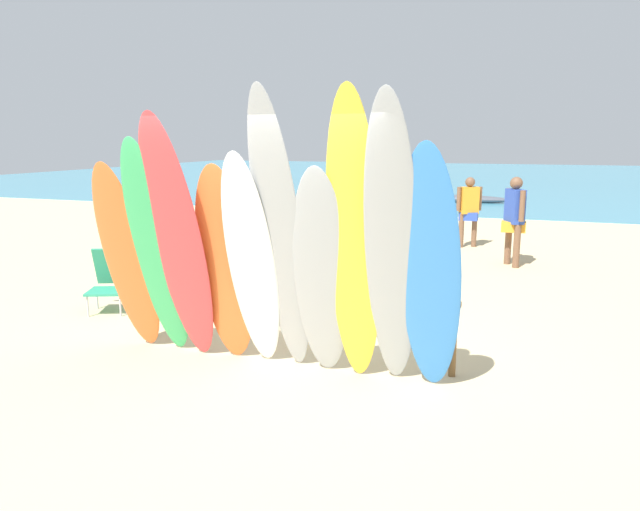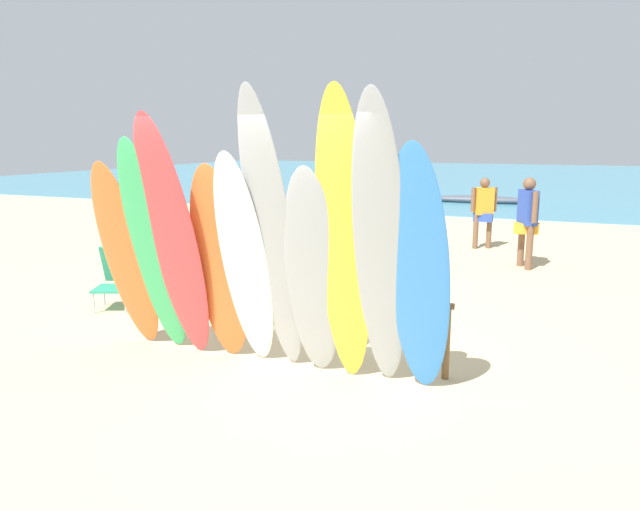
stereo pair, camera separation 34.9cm
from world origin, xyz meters
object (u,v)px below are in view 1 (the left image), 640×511
object	(u,v)px
surfboard_orange_3	(225,266)
beach_chair_red	(209,255)
beachgoer_strolling	(469,207)
beach_chair_blue	(111,278)
surfboard_grey_8	(391,248)
surfboard_grey_5	(280,238)
distant_boat	(458,199)
surfboard_rack	(287,300)
surfboard_green_1	(157,252)
surfboard_grey_6	(321,275)
surfboard_orange_0	(127,260)
surfboard_white_4	(252,264)
beachgoer_by_water	(514,215)
beachgoer_near_rack	(360,197)
surfboard_yellow_7	(354,242)
surfboard_blue_9	(430,273)
surfboard_red_2	(178,243)

from	to	relation	value
surfboard_orange_3	beach_chair_red	size ratio (longest dim) A/B	2.54
beachgoer_strolling	beach_chair_blue	distance (m)	7.68
surfboard_grey_8	surfboard_grey_5	bearing A→B (deg)	176.50
surfboard_grey_5	beach_chair_blue	bearing A→B (deg)	159.96
beach_chair_red	distant_boat	world-z (taller)	beach_chair_red
surfboard_rack	distant_boat	xyz separation A→B (m)	(-0.04, 16.46, -0.48)
surfboard_green_1	beach_chair_blue	bearing A→B (deg)	138.31
surfboard_grey_6	beachgoer_strolling	bearing A→B (deg)	80.26
surfboard_grey_8	beach_chair_blue	size ratio (longest dim) A/B	3.38
surfboard_orange_3	beach_chair_blue	xyz separation A→B (m)	(-2.46, 1.27, -0.61)
distant_boat	surfboard_orange_0	bearing A→B (deg)	-95.22
surfboard_grey_6	distant_boat	xyz separation A→B (m)	(-0.60, 16.96, -0.91)
surfboard_white_4	beach_chair_red	xyz separation A→B (m)	(-2.38, 3.24, -0.67)
surfboard_orange_3	beachgoer_by_water	distance (m)	6.58
surfboard_green_1	surfboard_grey_8	size ratio (longest dim) A/B	0.86
beachgoer_near_rack	beachgoer_strolling	world-z (taller)	beachgoer_near_rack
beachgoer_strolling	beach_chair_red	bearing A→B (deg)	19.73
surfboard_orange_3	beachgoer_strolling	distance (m)	7.91
surfboard_yellow_7	surfboard_grey_8	xyz separation A→B (m)	(0.36, -0.05, -0.02)
surfboard_rack	surfboard_yellow_7	world-z (taller)	surfboard_yellow_7
surfboard_grey_6	beachgoer_near_rack	bearing A→B (deg)	98.04
surfboard_rack	surfboard_white_4	bearing A→B (deg)	-106.43
surfboard_yellow_7	beach_chair_blue	distance (m)	4.18
surfboard_blue_9	beachgoer_by_water	world-z (taller)	surfboard_blue_9
surfboard_green_1	surfboard_yellow_7	world-z (taller)	surfboard_yellow_7
surfboard_orange_0	beach_chair_red	world-z (taller)	surfboard_orange_0
surfboard_rack	surfboard_orange_0	bearing A→B (deg)	-161.29
surfboard_yellow_7	surfboard_orange_0	bearing A→B (deg)	177.48
surfboard_orange_0	surfboard_orange_3	distance (m)	1.11
surfboard_orange_3	surfboard_blue_9	world-z (taller)	surfboard_blue_9
surfboard_rack	surfboard_blue_9	xyz separation A→B (m)	(1.58, -0.56, 0.54)
surfboard_orange_0	distant_boat	size ratio (longest dim) A/B	0.58
surfboard_white_4	surfboard_grey_5	world-z (taller)	surfboard_grey_5
surfboard_white_4	beach_chair_red	distance (m)	4.08
surfboard_green_1	surfboard_grey_8	xyz separation A→B (m)	(2.45, -0.03, 0.19)
beach_chair_blue	surfboard_grey_5	bearing A→B (deg)	-46.37
surfboard_rack	beachgoer_by_water	size ratio (longest dim) A/B	2.21
surfboard_orange_3	beachgoer_by_water	size ratio (longest dim) A/B	1.30
surfboard_grey_8	beachgoer_strolling	world-z (taller)	surfboard_grey_8
surfboard_white_4	surfboard_grey_8	distance (m)	1.43
surfboard_orange_3	surfboard_blue_9	bearing A→B (deg)	-8.54
surfboard_orange_3	beach_chair_blue	bearing A→B (deg)	147.15
surfboard_orange_0	beachgoer_by_water	bearing A→B (deg)	55.93
beachgoer_by_water	beachgoer_strolling	bearing A→B (deg)	-179.10
surfboard_white_4	beachgoer_by_water	size ratio (longest dim) A/B	1.40
surfboard_grey_6	beachgoer_strolling	size ratio (longest dim) A/B	1.42
surfboard_grey_5	surfboard_grey_8	size ratio (longest dim) A/B	1.02
surfboard_red_2	beachgoer_near_rack	world-z (taller)	surfboard_red_2
surfboard_grey_5	surfboard_yellow_7	xyz separation A→B (m)	(0.71, 0.02, -0.01)
surfboard_grey_6	beachgoer_strolling	xyz separation A→B (m)	(0.63, 7.77, -0.17)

